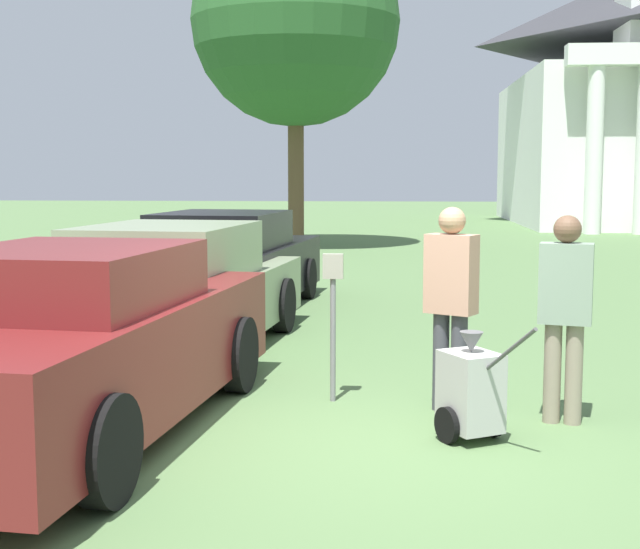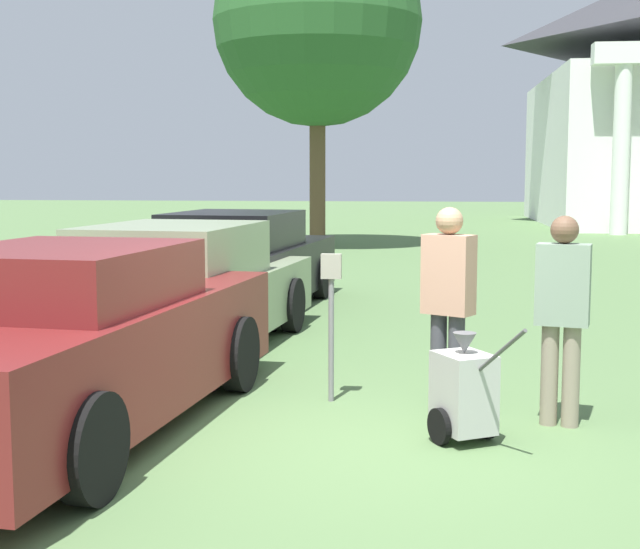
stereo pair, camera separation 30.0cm
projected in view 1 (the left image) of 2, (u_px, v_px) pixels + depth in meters
ground_plane at (363, 445)px, 6.73m from camera, size 120.00×120.00×0.00m
parked_car_maroon at (79, 344)px, 6.98m from camera, size 2.32×4.94×1.49m
parked_car_sage at (173, 295)px, 9.99m from camera, size 2.37×5.37×1.48m
parked_car_black at (226, 265)px, 13.15m from camera, size 2.40×5.26×1.48m
parking_meter at (333, 299)px, 7.92m from camera, size 0.18×0.09×1.33m
person_worker at (451, 296)px, 7.58m from camera, size 0.47×0.39×1.76m
person_supervisor at (565, 306)px, 7.21m from camera, size 0.46×0.31×1.71m
equipment_cart at (471, 391)px, 6.81m from camera, size 0.66×0.95×1.00m
church at (622, 87)px, 35.88m from camera, size 8.36×13.92×20.91m
shade_tree at (296, 22)px, 24.06m from camera, size 5.65×5.65×8.96m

